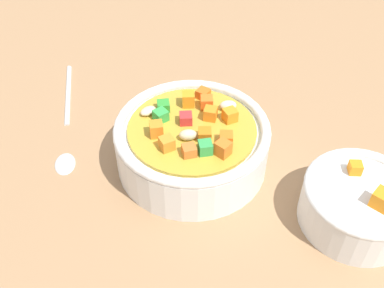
# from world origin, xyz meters

# --- Properties ---
(ground_plane) EXTENTS (1.40, 1.40, 0.02)m
(ground_plane) POSITION_xyz_m (0.00, 0.00, -0.01)
(ground_plane) COLOR #9E754F
(soup_bowl_main) EXTENTS (0.16, 0.16, 0.07)m
(soup_bowl_main) POSITION_xyz_m (0.00, -0.00, 0.03)
(soup_bowl_main) COLOR white
(soup_bowl_main) RESTS_ON ground_plane
(spoon) EXTENTS (0.11, 0.19, 0.01)m
(spoon) POSITION_xyz_m (-0.08, 0.13, 0.00)
(spoon) COLOR silver
(spoon) RESTS_ON ground_plane
(side_bowl_small) EXTENTS (0.11, 0.11, 0.06)m
(side_bowl_small) POSITION_xyz_m (0.08, -0.16, 0.02)
(side_bowl_small) COLOR white
(side_bowl_small) RESTS_ON ground_plane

